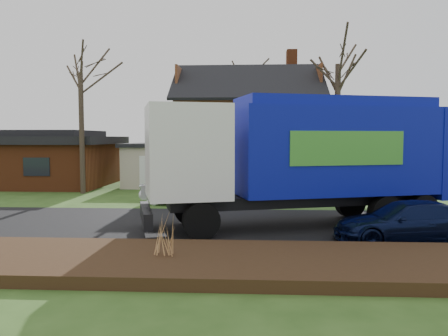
{
  "coord_description": "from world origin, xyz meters",
  "views": [
    {
      "loc": [
        2.03,
        -15.87,
        3.23
      ],
      "look_at": [
        1.01,
        2.5,
        1.94
      ],
      "focal_mm": 35.0,
      "sensor_mm": 36.0,
      "label": 1
    }
  ],
  "objects": [
    {
      "name": "main_house",
      "position": [
        1.49,
        13.91,
        4.03
      ],
      "size": [
        12.95,
        8.95,
        9.26
      ],
      "color": "#BFB09A",
      "rests_on": "ground"
    },
    {
      "name": "mulch_verge",
      "position": [
        0.0,
        -5.3,
        0.15
      ],
      "size": [
        80.0,
        3.5,
        0.3
      ],
      "primitive_type": "cube",
      "color": "black",
      "rests_on": "ground"
    },
    {
      "name": "tree_back",
      "position": [
        1.64,
        20.81,
        8.77
      ],
      "size": [
        3.32,
        3.32,
        10.53
      ],
      "color": "#382B21",
      "rests_on": "ground"
    },
    {
      "name": "navy_wagon",
      "position": [
        6.87,
        -2.33,
        0.64
      ],
      "size": [
        4.56,
        2.25,
        1.27
      ],
      "primitive_type": "imported",
      "rotation": [
        0.0,
        0.0,
        -1.46
      ],
      "color": "black",
      "rests_on": "ground"
    },
    {
      "name": "road",
      "position": [
        0.0,
        0.0,
        0.01
      ],
      "size": [
        80.0,
        7.0,
        0.02
      ],
      "primitive_type": "cube",
      "color": "black",
      "rests_on": "ground"
    },
    {
      "name": "silver_sedan",
      "position": [
        -1.04,
        4.68,
        0.68
      ],
      "size": [
        4.36,
        2.6,
        1.36
      ],
      "primitive_type": "imported",
      "rotation": [
        0.0,
        0.0,
        1.27
      ],
      "color": "#B1B5B9",
      "rests_on": "ground"
    },
    {
      "name": "tree_front_east",
      "position": [
        7.4,
        11.0,
        8.86
      ],
      "size": [
        3.92,
        3.92,
        10.9
      ],
      "color": "#3C2F24",
      "rests_on": "ground"
    },
    {
      "name": "tree_front_west",
      "position": [
        -7.52,
        8.71,
        7.91
      ],
      "size": [
        3.23,
        3.23,
        9.6
      ],
      "color": "#3D3125",
      "rests_on": "ground"
    },
    {
      "name": "garbage_truck",
      "position": [
        4.02,
        0.03,
        2.68
      ],
      "size": [
        11.24,
        5.82,
        4.66
      ],
      "rotation": [
        0.0,
        0.0,
        0.28
      ],
      "color": "black",
      "rests_on": "ground"
    },
    {
      "name": "ground",
      "position": [
        0.0,
        0.0,
        0.0
      ],
      "size": [
        120.0,
        120.0,
        0.0
      ],
      "primitive_type": "plane",
      "color": "#2E501A",
      "rests_on": "ground"
    },
    {
      "name": "ranch_house",
      "position": [
        -12.0,
        13.0,
        1.81
      ],
      "size": [
        9.8,
        8.2,
        3.7
      ],
      "color": "brown",
      "rests_on": "ground"
    },
    {
      "name": "grass_clump_mid",
      "position": [
        -0.06,
        -5.28,
        0.81
      ],
      "size": [
        0.36,
        0.3,
        1.01
      ],
      "color": "tan",
      "rests_on": "mulch_verge"
    }
  ]
}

